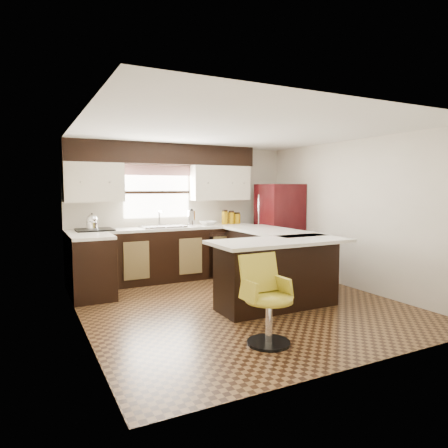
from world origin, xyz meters
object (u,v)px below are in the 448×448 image
refrigerator (279,229)px  peninsula_long (270,260)px  bar_chair (269,301)px  peninsula_return (277,275)px

refrigerator → peninsula_long: bearing=-132.0°
refrigerator → bar_chair: refrigerator is taller
peninsula_long → refrigerator: bearing=48.0°
refrigerator → bar_chair: size_ratio=1.83×
peninsula_return → bar_chair: size_ratio=1.77×
peninsula_long → refrigerator: (0.82, 0.91, 0.40)m
peninsula_return → refrigerator: bearing=54.5°
peninsula_return → peninsula_long: bearing=61.7°
refrigerator → bar_chair: 3.64m
peninsula_return → refrigerator: refrigerator is taller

